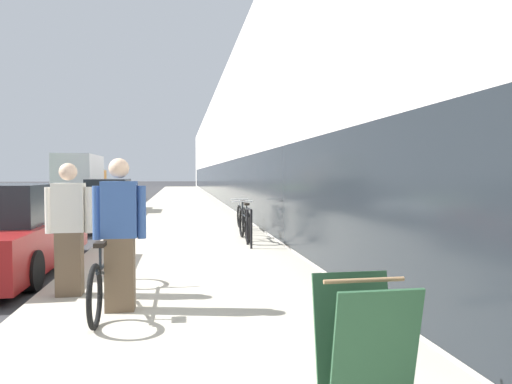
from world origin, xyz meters
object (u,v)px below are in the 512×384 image
(cruiser_bike_nearest, at_px, (245,224))
(parked_sedan_curbside, at_px, (4,233))
(vintage_roadster_curbside, at_px, (80,214))
(person_bystander, at_px, (69,229))
(sandwich_board_sign, at_px, (364,345))
(parked_sedan_far, at_px, (109,198))
(person_rider, at_px, (120,234))
(moving_truck, at_px, (81,177))
(cruiser_bike_middle, at_px, (241,217))
(tandem_bicycle, at_px, (109,273))
(bike_rack_hoop, at_px, (249,223))

(cruiser_bike_nearest, distance_m, parked_sedan_curbside, 5.14)
(parked_sedan_curbside, distance_m, vintage_roadster_curbside, 6.23)
(person_bystander, distance_m, sandwich_board_sign, 4.33)
(person_bystander, bearing_deg, parked_sedan_curbside, 125.82)
(person_bystander, bearing_deg, parked_sedan_far, 96.44)
(person_rider, distance_m, cruiser_bike_nearest, 5.84)
(cruiser_bike_nearest, relative_size, parked_sedan_far, 0.39)
(person_rider, relative_size, cruiser_bike_nearest, 1.00)
(person_bystander, bearing_deg, vintage_roadster_curbside, 100.84)
(parked_sedan_far, relative_size, moving_truck, 0.66)
(person_rider, relative_size, person_bystander, 1.02)
(person_rider, xyz_separation_m, cruiser_bike_nearest, (2.22, 5.38, -0.50))
(cruiser_bike_middle, xyz_separation_m, parked_sedan_far, (-4.76, 7.42, 0.20))
(tandem_bicycle, xyz_separation_m, cruiser_bike_middle, (2.60, 7.15, 0.00))
(bike_rack_hoop, xyz_separation_m, parked_sedan_curbside, (-4.49, -1.41, 0.06))
(vintage_roadster_curbside, xyz_separation_m, parked_sedan_far, (0.01, 5.72, 0.21))
(sandwich_board_sign, height_order, vintage_roadster_curbside, vintage_roadster_curbside)
(bike_rack_hoop, height_order, cruiser_bike_nearest, cruiser_bike_nearest)
(vintage_roadster_curbside, xyz_separation_m, moving_truck, (-3.42, 17.04, 1.02))
(bike_rack_hoop, xyz_separation_m, cruiser_bike_nearest, (0.04, 1.00, -0.12))
(tandem_bicycle, distance_m, sandwich_board_sign, 3.61)
(bike_rack_hoop, distance_m, cruiser_bike_middle, 3.13)
(bike_rack_hoop, bearing_deg, parked_sedan_far, 113.23)
(sandwich_board_sign, bearing_deg, cruiser_bike_middle, 86.97)
(vintage_roadster_curbside, bearing_deg, bike_rack_hoop, -46.70)
(cruiser_bike_middle, distance_m, parked_sedan_far, 8.82)
(person_bystander, bearing_deg, cruiser_bike_nearest, 57.12)
(tandem_bicycle, distance_m, cruiser_bike_nearest, 5.58)
(bike_rack_hoop, height_order, moving_truck, moving_truck)
(tandem_bicycle, xyz_separation_m, cruiser_bike_nearest, (2.40, 5.04, 0.02))
(bike_rack_hoop, height_order, parked_sedan_curbside, parked_sedan_curbside)
(person_rider, height_order, vintage_roadster_curbside, person_rider)
(person_rider, distance_m, moving_truck, 26.86)
(tandem_bicycle, relative_size, sandwich_board_sign, 2.92)
(person_rider, bearing_deg, cruiser_bike_middle, 72.02)
(cruiser_bike_nearest, distance_m, moving_truck, 22.35)
(cruiser_bike_nearest, xyz_separation_m, moving_truck, (-7.99, 20.85, 0.99))
(parked_sedan_curbside, xyz_separation_m, parked_sedan_far, (-0.03, 11.95, -0.01))
(tandem_bicycle, height_order, sandwich_board_sign, sandwich_board_sign)
(bike_rack_hoop, xyz_separation_m, parked_sedan_far, (-4.52, 10.53, 0.05))
(person_rider, relative_size, bike_rack_hoop, 2.10)
(cruiser_bike_middle, bearing_deg, sandwich_board_sign, -93.03)
(parked_sedan_far, bearing_deg, person_rider, -81.11)
(person_rider, relative_size, parked_sedan_far, 0.39)
(bike_rack_hoop, bearing_deg, vintage_roadster_curbside, 133.30)
(cruiser_bike_nearest, height_order, cruiser_bike_middle, cruiser_bike_nearest)
(person_rider, relative_size, vintage_roadster_curbside, 0.41)
(tandem_bicycle, xyz_separation_m, parked_sedan_curbside, (-2.13, 2.62, 0.21))
(cruiser_bike_middle, xyz_separation_m, parked_sedan_curbside, (-4.74, -4.53, 0.21))
(parked_sedan_curbside, bearing_deg, sandwich_board_sign, -53.02)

